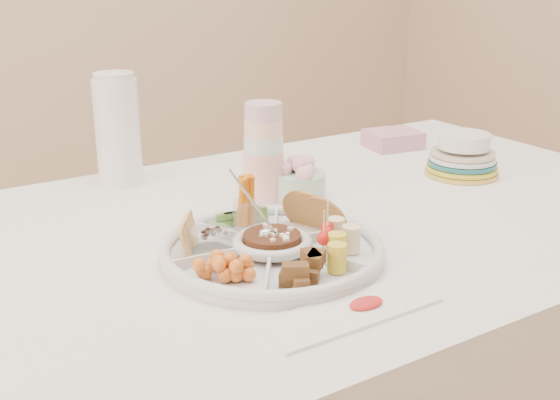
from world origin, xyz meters
TOP-DOWN VIEW (x-y plane):
  - dining_table at (0.00, 0.00)m, footprint 1.52×1.02m
  - party_tray at (-0.25, -0.14)m, footprint 0.41×0.41m
  - bean_dip at (-0.25, -0.14)m, footprint 0.11×0.11m
  - tortillas at (-0.13, -0.08)m, footprint 0.12×0.12m
  - carrot_cucumber at (-0.23, -0.01)m, footprint 0.11×0.11m
  - pita_raisins at (-0.35, -0.06)m, footprint 0.11×0.11m
  - cherries at (-0.36, -0.19)m, footprint 0.11×0.11m
  - granola_chunks at (-0.26, -0.27)m, footprint 0.12×0.12m
  - banana_tomato at (-0.14, -0.21)m, footprint 0.11×0.11m
  - cup_stack at (-0.09, 0.14)m, footprint 0.09×0.09m
  - thermos at (-0.31, 0.41)m, footprint 0.12×0.12m
  - flower_bowl at (-0.03, 0.10)m, footprint 0.13×0.13m
  - napkin_stack at (0.42, 0.32)m, footprint 0.15×0.14m
  - plate_stack at (0.39, 0.04)m, footprint 0.21×0.21m
  - placemat at (-0.25, -0.37)m, footprint 0.28×0.10m

SIDE VIEW (x-z plane):
  - dining_table at x=0.00m, z-range 0.00..0.76m
  - placemat at x=-0.25m, z-range 0.76..0.76m
  - party_tray at x=-0.25m, z-range 0.76..0.80m
  - napkin_stack at x=0.42m, z-range 0.76..0.80m
  - bean_dip at x=-0.25m, z-range 0.77..0.81m
  - cherries at x=-0.36m, z-range 0.77..0.81m
  - granola_chunks at x=-0.26m, z-range 0.77..0.82m
  - flower_bowl at x=-0.03m, z-range 0.76..0.84m
  - tortillas at x=-0.13m, z-range 0.77..0.83m
  - pita_raisins at x=-0.35m, z-range 0.77..0.83m
  - plate_stack at x=0.39m, z-range 0.76..0.87m
  - banana_tomato at x=-0.14m, z-range 0.77..0.86m
  - carrot_cucumber at x=-0.23m, z-range 0.77..0.87m
  - cup_stack at x=-0.09m, z-range 0.76..1.00m
  - thermos at x=-0.31m, z-range 0.76..1.02m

